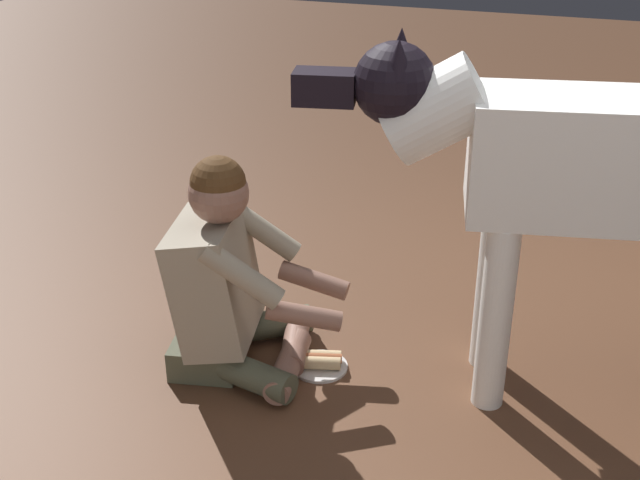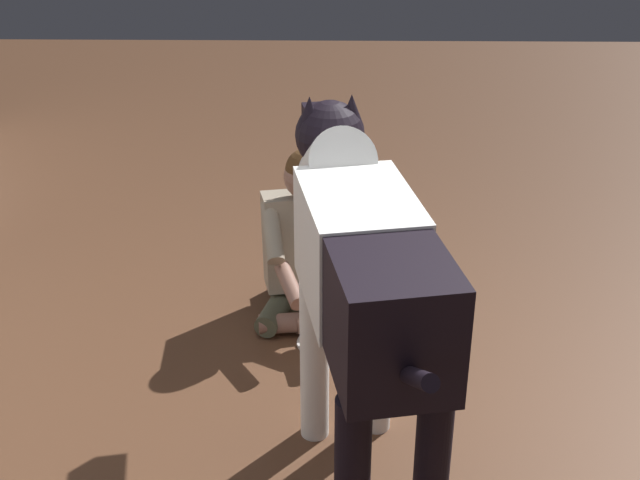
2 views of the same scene
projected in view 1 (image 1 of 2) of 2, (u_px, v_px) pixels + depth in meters
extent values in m
plane|color=brown|center=(557.00, 372.00, 3.07)|extent=(13.60, 13.60, 0.00)
cube|color=#4C4E3A|center=(211.00, 346.00, 3.11)|extent=(0.30, 0.38, 0.12)
cylinder|color=#4C4E3A|center=(261.00, 326.00, 3.23)|extent=(0.39, 0.32, 0.11)
cylinder|color=#8A6050|center=(296.00, 340.00, 3.15)|extent=(0.18, 0.37, 0.09)
cylinder|color=#4C4E3A|center=(243.00, 372.00, 2.95)|extent=(0.41, 0.20, 0.11)
cylinder|color=#8A6050|center=(288.00, 365.00, 3.00)|extent=(0.13, 0.37, 0.09)
cube|color=gray|center=(215.00, 279.00, 2.98)|extent=(0.35, 0.45, 0.48)
cylinder|color=gray|center=(262.00, 230.00, 3.07)|extent=(0.30, 0.13, 0.24)
cylinder|color=#8A6050|center=(314.00, 280.00, 3.07)|extent=(0.27, 0.08, 0.12)
cylinder|color=gray|center=(242.00, 275.00, 2.76)|extent=(0.30, 0.13, 0.24)
cylinder|color=#8A6050|center=(304.00, 315.00, 2.85)|extent=(0.28, 0.16, 0.12)
sphere|color=#8A6050|center=(219.00, 193.00, 2.83)|extent=(0.21, 0.21, 0.21)
sphere|color=#4D3118|center=(218.00, 183.00, 2.81)|extent=(0.19, 0.19, 0.19)
cylinder|color=white|center=(495.00, 318.00, 2.76)|extent=(0.11, 0.11, 0.68)
cylinder|color=white|center=(492.00, 283.00, 2.98)|extent=(0.11, 0.11, 0.68)
cube|color=white|center=(555.00, 156.00, 2.62)|extent=(0.59, 0.44, 0.39)
cylinder|color=white|center=(436.00, 109.00, 2.60)|extent=(0.43, 0.31, 0.37)
sphere|color=black|center=(395.00, 84.00, 2.58)|extent=(0.26, 0.26, 0.26)
cube|color=black|center=(325.00, 87.00, 2.62)|extent=(0.22, 0.15, 0.10)
cone|color=black|center=(399.00, 58.00, 2.47)|extent=(0.11, 0.11, 0.12)
cone|color=black|center=(401.00, 46.00, 2.61)|extent=(0.11, 0.11, 0.12)
cylinder|color=silver|center=(320.00, 366.00, 3.09)|extent=(0.21, 0.21, 0.01)
cylinder|color=#D8B682|center=(320.00, 356.00, 3.09)|extent=(0.16, 0.09, 0.05)
cylinder|color=#D8B682|center=(320.00, 363.00, 3.06)|extent=(0.16, 0.09, 0.05)
cylinder|color=#A15430|center=(320.00, 358.00, 3.07)|extent=(0.17, 0.08, 0.04)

